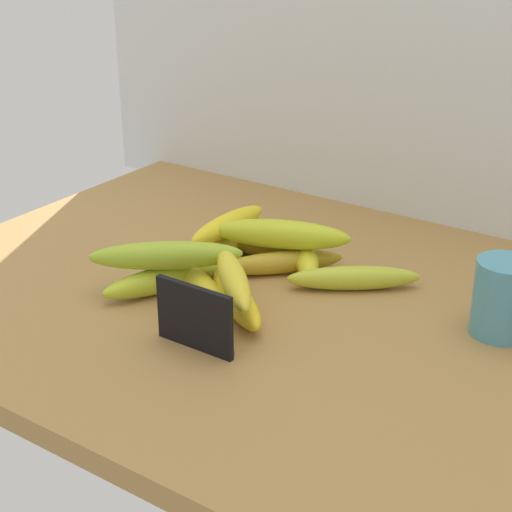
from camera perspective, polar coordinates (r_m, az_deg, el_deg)
counter_top at (r=111.42cm, az=2.26°, el=-3.95°), size 110.00×76.00×3.00cm
back_wall at (r=134.17cm, az=11.77°, el=15.64°), size 130.00×2.00×70.00cm
chalkboard_sign at (r=98.74cm, az=-4.29°, el=-4.46°), size 11.00×1.80×8.40cm
coffee_mug at (r=105.54cm, az=17.01°, el=-2.87°), size 8.80×7.30×9.90cm
banana_0 at (r=114.33cm, az=6.84°, el=-1.53°), size 17.09×13.77×3.41cm
banana_1 at (r=124.44cm, az=-1.87°, el=0.84°), size 5.57×19.88×3.26cm
banana_2 at (r=111.94cm, az=-3.82°, el=-2.05°), size 15.06×9.76×3.22cm
banana_3 at (r=113.75cm, az=-6.18°, el=-1.53°), size 11.37×19.17×3.82cm
banana_4 at (r=118.33cm, az=1.78°, el=-0.46°), size 15.16×15.66×3.28cm
banana_5 at (r=120.15cm, az=3.53°, el=-0.02°), size 11.51×14.49×3.53cm
banana_6 at (r=107.49cm, az=-1.41°, el=-3.00°), size 15.85×13.23×3.86cm
banana_7 at (r=123.23cm, az=0.73°, el=0.79°), size 16.13×6.38×3.97cm
banana_8 at (r=118.26cm, az=1.75°, el=1.53°), size 20.32×12.04×4.27cm
banana_9 at (r=111.21cm, az=-6.30°, el=0.04°), size 18.83×15.99×3.92cm
banana_10 at (r=104.45cm, az=-1.58°, el=-1.63°), size 14.50×14.44×3.41cm
banana_11 at (r=122.77cm, az=-1.95°, el=2.21°), size 4.23×16.65×3.46cm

